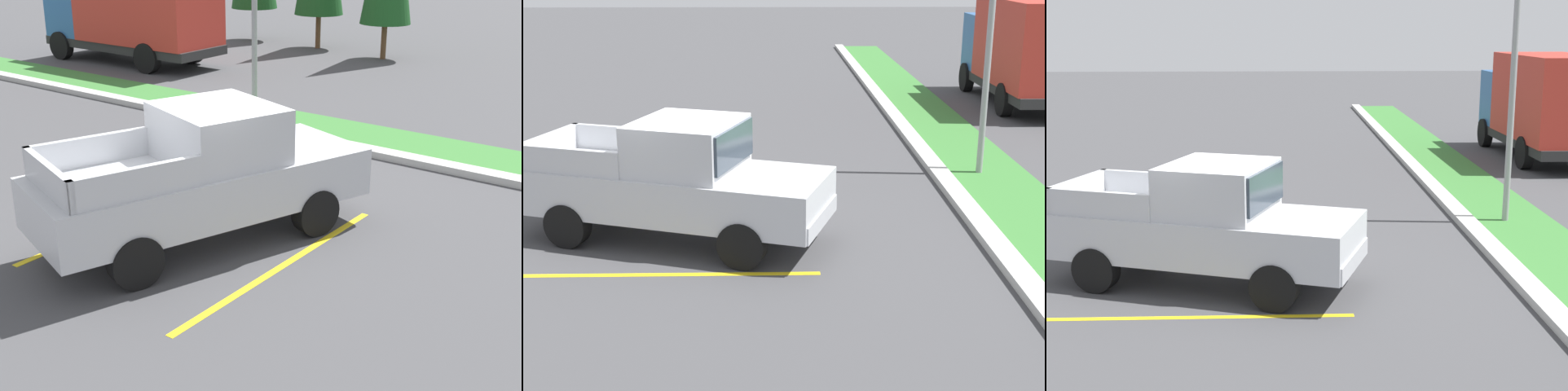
% 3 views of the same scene
% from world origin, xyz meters
% --- Properties ---
extents(ground_plane, '(120.00, 120.00, 0.00)m').
position_xyz_m(ground_plane, '(0.00, 0.00, 0.00)').
color(ground_plane, '#424244').
extents(parking_line_near, '(0.12, 4.80, 0.01)m').
position_xyz_m(parking_line_near, '(-1.43, -0.40, 0.00)').
color(parking_line_near, yellow).
rests_on(parking_line_near, ground).
extents(parking_line_far, '(0.12, 4.80, 0.01)m').
position_xyz_m(parking_line_far, '(1.67, -0.40, 0.00)').
color(parking_line_far, yellow).
rests_on(parking_line_far, ground).
extents(curb_strip, '(56.00, 0.40, 0.15)m').
position_xyz_m(curb_strip, '(0.00, 5.00, 0.07)').
color(curb_strip, '#B2B2AD').
rests_on(curb_strip, ground).
extents(grass_median, '(56.00, 1.80, 0.06)m').
position_xyz_m(grass_median, '(0.00, 6.10, 0.03)').
color(grass_median, '#387533').
rests_on(grass_median, ground).
extents(pickup_truck_main, '(3.46, 5.55, 2.10)m').
position_xyz_m(pickup_truck_main, '(0.14, -0.36, 1.04)').
color(pickup_truck_main, black).
rests_on(pickup_truck_main, ground).
extents(cargo_truck_distant, '(6.82, 2.54, 3.40)m').
position_xyz_m(cargo_truck_distant, '(-11.77, 9.45, 1.85)').
color(cargo_truck_distant, black).
rests_on(cargo_truck_distant, ground).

